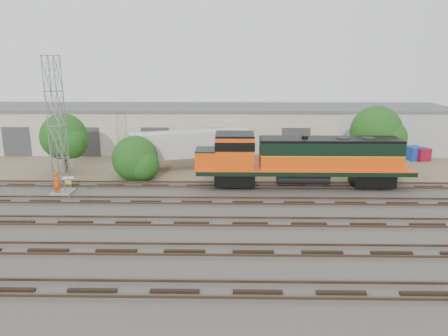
{
  "coord_description": "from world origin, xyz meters",
  "views": [
    {
      "loc": [
        2.72,
        -30.91,
        10.96
      ],
      "look_at": [
        2.1,
        4.0,
        2.2
      ],
      "focal_mm": 35.0,
      "sensor_mm": 36.0,
      "label": 1
    }
  ],
  "objects_px": {
    "signal_tower": "(57,129)",
    "worker": "(57,184)",
    "locomotive": "(300,159)",
    "semi_trailer": "(193,145)"
  },
  "relations": [
    {
      "from": "locomotive",
      "to": "worker",
      "type": "distance_m",
      "value": 20.54
    },
    {
      "from": "locomotive",
      "to": "signal_tower",
      "type": "height_order",
      "value": "signal_tower"
    },
    {
      "from": "signal_tower",
      "to": "semi_trailer",
      "type": "bearing_deg",
      "value": 42.39
    },
    {
      "from": "signal_tower",
      "to": "worker",
      "type": "distance_m",
      "value": 4.52
    },
    {
      "from": "signal_tower",
      "to": "semi_trailer",
      "type": "relative_size",
      "value": 0.91
    },
    {
      "from": "locomotive",
      "to": "worker",
      "type": "height_order",
      "value": "locomotive"
    },
    {
      "from": "locomotive",
      "to": "worker",
      "type": "relative_size",
      "value": 9.52
    },
    {
      "from": "worker",
      "to": "signal_tower",
      "type": "bearing_deg",
      "value": -93.38
    },
    {
      "from": "signal_tower",
      "to": "worker",
      "type": "bearing_deg",
      "value": -113.88
    },
    {
      "from": "semi_trailer",
      "to": "worker",
      "type": "bearing_deg",
      "value": -155.68
    }
  ]
}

